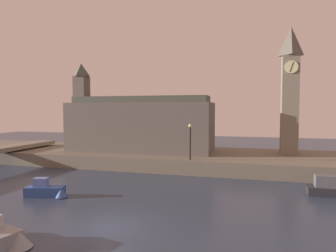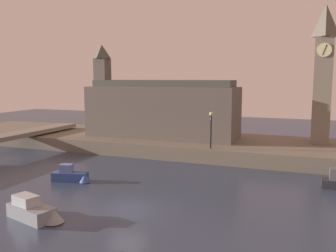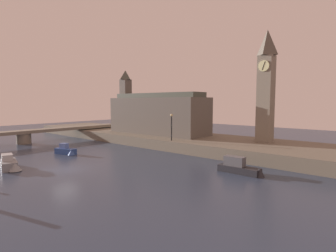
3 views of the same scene
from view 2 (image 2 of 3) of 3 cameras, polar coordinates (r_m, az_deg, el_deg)
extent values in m
plane|color=#2D384C|center=(24.67, -6.55, -12.81)|extent=(120.00, 120.00, 0.00)
cube|color=#6B6051|center=(42.56, 6.18, -3.07)|extent=(70.00, 12.00, 1.50)
cube|color=slate|center=(42.18, 22.92, 5.03)|extent=(1.83, 1.83, 11.28)
cylinder|color=beige|center=(41.28, 23.25, 10.85)|extent=(1.39, 0.12, 1.39)
cube|color=black|center=(41.21, 23.26, 10.86)|extent=(0.41, 0.04, 1.07)
pyramid|color=#554E43|center=(42.56, 23.44, 14.86)|extent=(2.01, 2.01, 3.29)
cube|color=#5B544C|center=(43.85, -0.92, 2.23)|extent=(17.99, 5.87, 5.99)
cube|color=#5B544C|center=(47.45, -10.13, 4.63)|extent=(1.63, 1.63, 9.48)
pyramid|color=#474C42|center=(47.50, -10.29, 11.37)|extent=(1.80, 1.80, 1.69)
cube|color=#42473D|center=(43.67, -0.93, 6.67)|extent=(17.09, 3.52, 0.80)
cylinder|color=black|center=(36.73, 6.70, -0.96)|extent=(0.16, 0.16, 3.32)
sphere|color=#F2E099|center=(36.51, 6.74, 1.90)|extent=(0.36, 0.36, 0.36)
cube|color=#2D4C93|center=(31.82, -15.05, -7.63)|extent=(3.07, 1.78, 0.74)
cube|color=#5B7AC1|center=(31.85, -15.60, -6.34)|extent=(1.18, 0.96, 0.65)
cone|color=#2D4C93|center=(30.99, -12.86, -7.90)|extent=(1.12, 1.12, 0.73)
cube|color=gray|center=(24.31, -20.54, -12.50)|extent=(3.52, 2.20, 0.84)
cube|color=#A8ADB2|center=(24.34, -21.32, -10.72)|extent=(1.77, 1.35, 0.61)
cone|color=gray|center=(23.29, -17.47, -13.16)|extent=(1.54, 1.54, 0.82)
camera|label=1|loc=(6.46, -10.76, -9.64)|focal=32.04mm
camera|label=3|loc=(16.04, 85.18, -5.71)|focal=28.85mm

